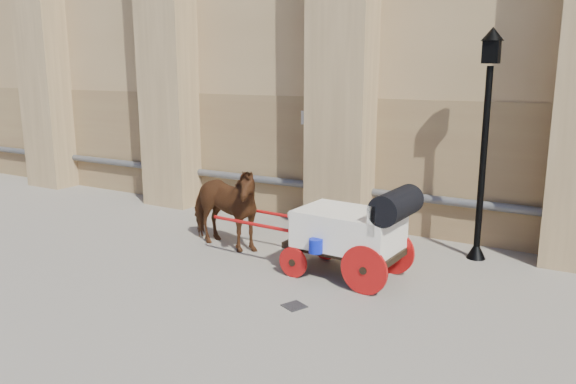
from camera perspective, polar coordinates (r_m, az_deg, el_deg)
The scene contains 5 objects.
ground at distance 9.62m, azimuth 1.42°, elevation -9.86°, with size 90.00×90.00×0.00m, color slate.
horse at distance 11.55m, azimuth -6.69°, elevation -1.50°, with size 0.95×2.09×1.76m, color #56321C.
carriage at distance 9.89m, azimuth 6.81°, elevation -3.69°, with size 3.94×1.42×1.70m.
street_lamp at distance 11.19m, azimuth 19.36°, elevation 5.05°, with size 0.41×0.41×4.38m.
drain_grate_near at distance 8.98m, azimuth 0.64°, elevation -11.50°, with size 0.32×0.32×0.01m, color black.
Camera 1 is at (4.27, -7.81, 3.66)m, focal length 35.00 mm.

